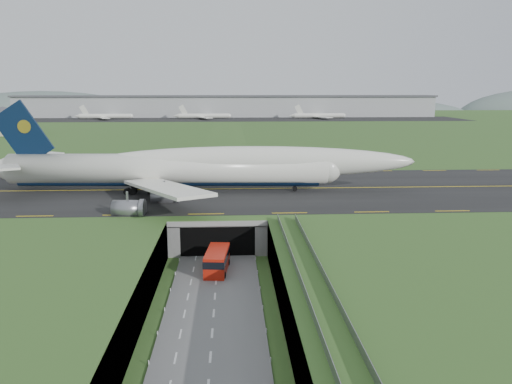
{
  "coord_description": "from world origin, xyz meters",
  "views": [
    {
      "loc": [
        2.3,
        -68.86,
        26.74
      ],
      "look_at": [
        6.76,
        20.0,
        8.16
      ],
      "focal_mm": 35.0,
      "sensor_mm": 36.0,
      "label": 1
    }
  ],
  "objects": [
    {
      "name": "jumbo_jet",
      "position": [
        -4.22,
        30.76,
        11.11
      ],
      "size": [
        87.67,
        57.54,
        19.05
      ],
      "rotation": [
        0.0,
        0.0,
        -0.05
      ],
      "color": "white",
      "rests_on": "ground"
    },
    {
      "name": "cargo_terminal",
      "position": [
        -0.11,
        299.41,
        13.96
      ],
      "size": [
        320.0,
        67.0,
        15.6
      ],
      "color": "#B2B2B2",
      "rests_on": "ground"
    },
    {
      "name": "airfield_deck",
      "position": [
        0.0,
        0.0,
        3.0
      ],
      "size": [
        800.0,
        800.0,
        6.0
      ],
      "primitive_type": "cube",
      "color": "gray",
      "rests_on": "ground"
    },
    {
      "name": "service_building",
      "position": [
        -98.99,
        161.14,
        13.53
      ],
      "size": [
        23.45,
        23.45,
        12.71
      ],
      "rotation": [
        0.0,
        0.0,
        -0.01
      ],
      "color": "#C2B78C",
      "rests_on": "ground"
    },
    {
      "name": "ground",
      "position": [
        0.0,
        0.0,
        0.0
      ],
      "size": [
        900.0,
        900.0,
        0.0
      ],
      "primitive_type": "plane",
      "color": "#2F5421",
      "rests_on": "ground"
    },
    {
      "name": "trench_road",
      "position": [
        0.0,
        -7.5,
        0.1
      ],
      "size": [
        12.0,
        75.0,
        0.2
      ],
      "primitive_type": "cube",
      "color": "slate",
      "rests_on": "ground"
    },
    {
      "name": "guideway",
      "position": [
        11.0,
        -19.11,
        5.32
      ],
      "size": [
        3.0,
        53.0,
        7.05
      ],
      "color": "#A8A8A3",
      "rests_on": "ground"
    },
    {
      "name": "shuttle_tram",
      "position": [
        0.05,
        1.23,
        1.79
      ],
      "size": [
        3.82,
        8.29,
        3.26
      ],
      "rotation": [
        0.0,
        0.0,
        -0.1
      ],
      "color": "red",
      "rests_on": "ground"
    },
    {
      "name": "distant_hills",
      "position": [
        64.38,
        430.0,
        -4.0
      ],
      "size": [
        700.0,
        91.0,
        60.0
      ],
      "color": "slate",
      "rests_on": "ground"
    },
    {
      "name": "taxiway",
      "position": [
        0.0,
        33.0,
        6.09
      ],
      "size": [
        800.0,
        44.0,
        0.18
      ],
      "primitive_type": "cube",
      "color": "black",
      "rests_on": "airfield_deck"
    },
    {
      "name": "tunnel_portal",
      "position": [
        0.0,
        16.71,
        3.33
      ],
      "size": [
        17.0,
        22.3,
        6.0
      ],
      "color": "gray",
      "rests_on": "ground"
    }
  ]
}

